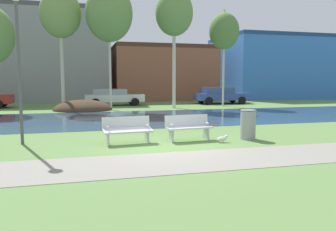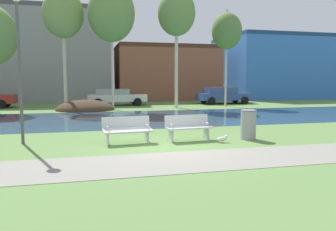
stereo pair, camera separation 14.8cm
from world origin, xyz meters
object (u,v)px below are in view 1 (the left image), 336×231
Objects in this scene: seagull at (223,139)px; parked_hatch_third_blue at (220,95)px; bench_right at (189,127)px; parked_sedan_second_white at (113,97)px; bench_left at (127,129)px; streetlamp at (18,42)px; trash_bin at (248,124)px.

parked_hatch_third_blue is (7.18, 16.56, 0.63)m from seagull.
parked_sedan_second_white reaches higher than bench_right.
bench_right is 4.02× the size of seagull.
bench_left reaches higher than seagull.
bench_right is 6.17m from streetlamp.
parked_hatch_third_blue reaches higher than seagull.
trash_bin reaches higher than bench_right.
seagull is (-1.12, -0.36, -0.40)m from trash_bin.
streetlamp is (-3.33, 0.75, 2.80)m from bench_left.
trash_bin reaches higher than seagull.
bench_left is at bearing -12.65° from streetlamp.
trash_bin is 17.30m from parked_hatch_third_blue.
bench_left is 18.93m from parked_hatch_third_blue.
parked_sedan_second_white is at bearing 96.85° from seagull.
bench_right is 0.34× the size of streetlamp.
parked_sedan_second_white is at bearing 93.70° from bench_right.
streetlamp is 1.03× the size of parked_sedan_second_white.
streetlamp is at bearing -131.90° from parked_hatch_third_blue.
bench_left is at bearing 167.92° from seagull.
seagull is 7.28m from streetlamp.
trash_bin is (4.21, -0.30, 0.06)m from bench_left.
streetlamp reaches higher than seagull.
seagull is 16.98m from parked_sedan_second_white.
streetlamp is 20.51m from parked_hatch_third_blue.
trash_bin is (2.10, -0.30, 0.06)m from bench_right.
bench_left is 0.36× the size of parked_hatch_third_blue.
bench_right reaches higher than seagull.
trash_bin is at bearing -4.12° from bench_left.
parked_hatch_third_blue is at bearing 69.50° from trash_bin.
parked_sedan_second_white is at bearing 74.11° from streetlamp.
streetlamp is 1.05× the size of parked_hatch_third_blue.
parked_hatch_third_blue is (9.20, -0.29, 0.04)m from parked_sedan_second_white.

